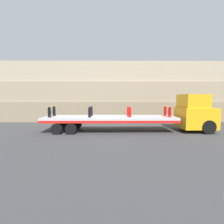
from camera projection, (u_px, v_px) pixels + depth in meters
ground_plane at (110, 131)px, 14.41m from camera, size 120.00×120.00×0.00m
rock_cliff at (110, 92)px, 21.02m from camera, size 60.00×3.30×6.86m
truck_cab at (196, 113)px, 14.35m from camera, size 2.62×2.71×3.03m
flatbed_trailer at (104, 119)px, 14.32m from camera, size 10.67×2.65×1.23m
fire_hydrant_black_near_0 at (49, 112)px, 13.67m from camera, size 0.30×0.54×0.83m
fire_hydrant_black_far_0 at (54, 111)px, 14.79m from camera, size 0.30×0.54×0.83m
fire_hydrant_black_near_1 at (90, 112)px, 13.70m from camera, size 0.30×0.54×0.83m
fire_hydrant_black_far_1 at (91, 111)px, 14.82m from camera, size 0.30×0.54×0.83m
fire_hydrant_red_near_2 at (130, 112)px, 13.73m from camera, size 0.30×0.54×0.83m
fire_hydrant_red_far_2 at (128, 111)px, 14.85m from camera, size 0.30×0.54×0.83m
fire_hydrant_red_near_3 at (170, 112)px, 13.76m from camera, size 0.30×0.54×0.83m
fire_hydrant_red_far_3 at (165, 111)px, 14.88m from camera, size 0.30×0.54×0.83m
cargo_strap_rear at (52, 106)px, 14.20m from camera, size 0.05×2.76×0.01m
cargo_strap_middle at (168, 106)px, 14.28m from camera, size 0.05×2.76×0.01m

